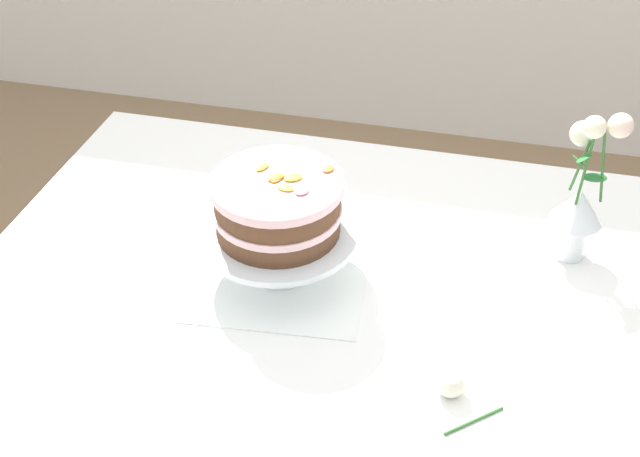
# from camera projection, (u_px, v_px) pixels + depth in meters

# --- Properties ---
(dining_table) EXTENTS (1.40, 1.00, 0.74)m
(dining_table) POSITION_uv_depth(u_px,v_px,m) (344.00, 327.00, 1.47)
(dining_table) COLOR white
(dining_table) RESTS_ON ground
(linen_napkin) EXTENTS (0.35, 0.35, 0.00)m
(linen_napkin) POSITION_uv_depth(u_px,v_px,m) (280.00, 271.00, 1.46)
(linen_napkin) COLOR white
(linen_napkin) RESTS_ON dining_table
(cake_stand) EXTENTS (0.29, 0.29, 0.10)m
(cake_stand) POSITION_uv_depth(u_px,v_px,m) (279.00, 237.00, 1.41)
(cake_stand) COLOR silver
(cake_stand) RESTS_ON linen_napkin
(layer_cake) EXTENTS (0.23, 0.23, 0.11)m
(layer_cake) POSITION_uv_depth(u_px,v_px,m) (278.00, 205.00, 1.37)
(layer_cake) COLOR brown
(layer_cake) RESTS_ON cake_stand
(flower_vase) EXTENTS (0.11, 0.10, 0.31)m
(flower_vase) POSITION_uv_depth(u_px,v_px,m) (581.00, 199.00, 1.43)
(flower_vase) COLOR silver
(flower_vase) RESTS_ON dining_table
(fallen_rose) EXTENTS (0.11, 0.11, 0.05)m
(fallen_rose) POSITION_uv_depth(u_px,v_px,m) (451.00, 384.00, 1.21)
(fallen_rose) COLOR #2D6028
(fallen_rose) RESTS_ON dining_table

